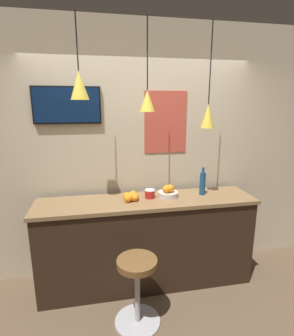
% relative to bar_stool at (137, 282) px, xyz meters
% --- Properties ---
extents(ground_plane, '(14.00, 14.00, 0.00)m').
position_rel_bar_stool_xyz_m(ground_plane, '(0.20, 0.02, -0.44)').
color(ground_plane, brown).
extents(back_wall, '(8.00, 0.06, 2.90)m').
position_rel_bar_stool_xyz_m(back_wall, '(0.20, 0.94, 1.01)').
color(back_wall, beige).
rests_on(back_wall, ground_plane).
extents(service_counter, '(2.36, 0.54, 1.01)m').
position_rel_bar_stool_xyz_m(service_counter, '(0.20, 0.56, 0.07)').
color(service_counter, black).
rests_on(service_counter, ground_plane).
extents(bar_stool, '(0.43, 0.43, 0.66)m').
position_rel_bar_stool_xyz_m(bar_stool, '(0.00, 0.00, 0.00)').
color(bar_stool, '#B7B7BC').
rests_on(bar_stool, ground_plane).
extents(fruit_bowl, '(0.22, 0.22, 0.14)m').
position_rel_bar_stool_xyz_m(fruit_bowl, '(0.44, 0.60, 0.63)').
color(fruit_bowl, beige).
rests_on(fruit_bowl, service_counter).
extents(orange_pile, '(0.17, 0.21, 0.09)m').
position_rel_bar_stool_xyz_m(orange_pile, '(0.03, 0.58, 0.61)').
color(orange_pile, orange).
rests_on(orange_pile, service_counter).
extents(juice_bottle, '(0.07, 0.07, 0.32)m').
position_rel_bar_stool_xyz_m(juice_bottle, '(0.84, 0.61, 0.71)').
color(juice_bottle, navy).
rests_on(juice_bottle, service_counter).
extents(spread_jar, '(0.11, 0.11, 0.09)m').
position_rel_bar_stool_xyz_m(spread_jar, '(0.24, 0.61, 0.62)').
color(spread_jar, red).
rests_on(spread_jar, service_counter).
extents(pendant_lamp_left, '(0.17, 0.17, 0.75)m').
position_rel_bar_stool_xyz_m(pendant_lamp_left, '(-0.44, 0.54, 1.74)').
color(pendant_lamp_left, black).
extents(pendant_lamp_middle, '(0.15, 0.15, 0.87)m').
position_rel_bar_stool_xyz_m(pendant_lamp_middle, '(0.20, 0.54, 1.61)').
color(pendant_lamp_middle, black).
extents(pendant_lamp_right, '(0.14, 0.14, 1.03)m').
position_rel_bar_stool_xyz_m(pendant_lamp_right, '(0.84, 0.54, 1.46)').
color(pendant_lamp_right, black).
extents(mounted_tv, '(0.70, 0.04, 0.39)m').
position_rel_bar_stool_xyz_m(mounted_tv, '(-0.60, 0.89, 1.56)').
color(mounted_tv, black).
extents(wall_poster, '(0.49, 0.01, 0.70)m').
position_rel_bar_stool_xyz_m(wall_poster, '(0.48, 0.91, 1.37)').
color(wall_poster, '#C64C3D').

